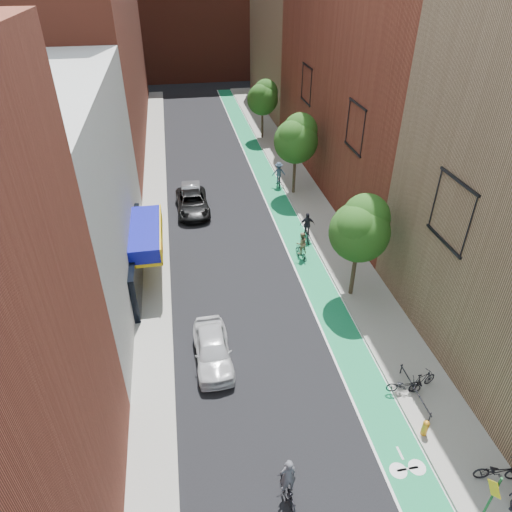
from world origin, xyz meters
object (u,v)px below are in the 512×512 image
cyclist_lead (288,485)px  cyclist_lane_far (279,175)px  parked_car_black (193,203)px  cyclist_lane_mid (307,230)px  parked_car_white (213,349)px  fire_hydrant (425,427)px  parked_car_silver (191,195)px  cyclist_lane_near (301,247)px

cyclist_lead → cyclist_lane_far: cyclist_lane_far is taller
cyclist_lane_far → cyclist_lead: bearing=81.2°
parked_car_black → cyclist_lane_mid: bearing=-38.3°
parked_car_white → fire_hydrant: size_ratio=5.47×
cyclist_lead → cyclist_lane_far: bearing=-107.8°
parked_car_white → parked_car_silver: 17.73m
parked_car_white → parked_car_silver: parked_car_white is taller
cyclist_lead → cyclist_lane_near: 16.25m
parked_car_white → cyclist_lane_near: size_ratio=2.31×
cyclist_lead → cyclist_lane_near: size_ratio=1.10×
parked_car_black → cyclist_lane_far: size_ratio=2.43×
parked_car_white → parked_car_black: bearing=89.1°
cyclist_lane_near → fire_hydrant: bearing=83.2°
cyclist_lane_mid → cyclist_lead: bearing=77.6°
cyclist_lane_mid → cyclist_lane_far: size_ratio=0.98×
parked_car_silver → fire_hydrant: bearing=-68.3°
parked_car_silver → cyclist_lane_mid: bearing=-41.4°
parked_car_black → cyclist_lead: size_ratio=2.49×
cyclist_lead → parked_car_silver: bearing=-91.2°
parked_car_black → fire_hydrant: (8.30, -22.05, -0.15)m
cyclist_lead → cyclist_lane_near: bearing=-112.6°
parked_car_silver → cyclist_lane_mid: 10.67m
parked_car_black → cyclist_lane_far: (7.70, 3.40, 0.26)m
cyclist_lane_near → fire_hydrant: cyclist_lane_near is taller
cyclist_lane_far → parked_car_silver: bearing=16.4°
parked_car_black → cyclist_lane_far: 8.42m
parked_car_black → parked_car_silver: bearing=88.7°
cyclist_lane_mid → fire_hydrant: size_ratio=2.62×
cyclist_lane_far → fire_hydrant: 25.47m
parked_car_silver → cyclist_lane_far: (7.70, 1.82, 0.29)m
parked_car_black → fire_hydrant: 23.56m
cyclist_lane_far → cyclist_lane_near: bearing=88.0°
fire_hydrant → cyclist_lane_far: bearing=91.4°
parked_car_white → parked_car_silver: (0.03, 17.72, -0.06)m
parked_car_white → parked_car_silver: bearing=89.1°
cyclist_lane_mid → fire_hydrant: cyclist_lane_mid is taller
cyclist_lane_mid → cyclist_lane_far: (0.00, 9.20, 0.18)m
cyclist_lead → cyclist_lane_far: 27.51m
cyclist_lane_mid → cyclist_lane_far: 9.20m
parked_car_silver → parked_car_white: bearing=-87.8°
cyclist_lane_mid → parked_car_silver: bearing=-38.4°
parked_car_black → parked_car_silver: 1.58m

